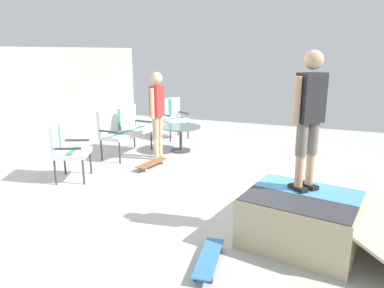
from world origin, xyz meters
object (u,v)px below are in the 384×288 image
skate_ramp (309,212)px  patio_chair_by_wall (65,146)px  patio_table (181,134)px  skateboard_by_bench (152,163)px  skateboard_spare (209,258)px  person_watching (157,108)px  patio_chair_near_house (172,114)px  person_skater (309,112)px  patio_bench (123,127)px

skate_ramp → patio_chair_by_wall: patio_chair_by_wall is taller
patio_table → skateboard_by_bench: patio_table is taller
skate_ramp → skateboard_spare: size_ratio=2.80×
skateboard_spare → person_watching: bearing=34.0°
patio_chair_by_wall → person_watching: 2.01m
skate_ramp → patio_table: bearing=45.0°
patio_chair_near_house → skateboard_spare: bearing=-151.9°
person_skater → skateboard_by_bench: bearing=59.8°
patio_table → person_skater: size_ratio=0.56×
person_watching → skateboard_spare: 4.14m
patio_chair_by_wall → person_watching: person_watching is taller
skateboard_spare → patio_table: bearing=26.7°
person_skater → skateboard_spare: 1.98m
patio_bench → patio_chair_by_wall: (-1.75, 0.07, -0.00)m
patio_chair_by_wall → person_watching: size_ratio=0.57×
skateboard_by_bench → patio_chair_by_wall: bearing=136.4°
patio_chair_by_wall → patio_chair_near_house: bearing=-6.7°
patio_table → skateboard_by_bench: (-1.28, 0.07, -0.32)m
person_skater → person_watching: bearing=53.3°
skate_ramp → patio_chair_by_wall: 4.15m
patio_bench → skateboard_by_bench: patio_bench is taller
person_skater → skateboard_by_bench: (1.71, 2.93, -1.46)m
skateboard_spare → person_skater: bearing=-39.0°
person_watching → skate_ramp: bearing=-125.5°
person_watching → patio_chair_near_house: bearing=15.5°
person_watching → person_skater: bearing=-126.7°
patio_bench → patio_chair_by_wall: same height
person_watching → skateboard_spare: person_watching is taller
person_watching → skateboard_by_bench: bearing=-165.4°
patio_bench → person_watching: person_watching is taller
patio_table → skateboard_spare: 4.52m
patio_bench → patio_table: patio_bench is taller
patio_chair_near_house → person_watching: size_ratio=0.57×
skate_ramp → patio_chair_by_wall: bearing=82.5°
skate_ramp → patio_bench: (2.29, 4.04, 0.31)m
patio_bench → patio_table: bearing=-58.2°
patio_bench → patio_table: (0.67, -1.08, -0.21)m
patio_bench → patio_chair_near_house: 1.85m
patio_table → person_skater: bearing=-136.2°
patio_bench → skateboard_by_bench: (-0.61, -1.01, -0.53)m
skate_ramp → skateboard_by_bench: 3.47m
person_skater → patio_bench: bearing=59.6°
skateboard_spare → skateboard_by_bench: bearing=37.3°
patio_table → person_watching: (-0.69, 0.22, 0.66)m
patio_bench → skateboard_by_bench: 1.30m
person_watching → skateboard_by_bench: (-0.59, -0.15, -0.98)m
person_skater → skateboard_spare: person_skater is taller
patio_chair_by_wall → skateboard_spare: patio_chair_by_wall is taller
patio_chair_by_wall → person_skater: bearing=-98.1°
patio_table → skateboard_by_bench: 1.32m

